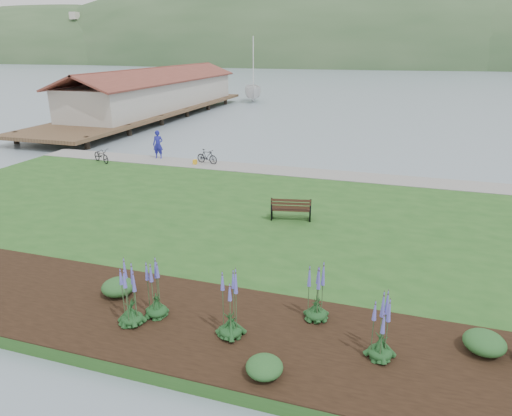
# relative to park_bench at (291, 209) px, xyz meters

# --- Properties ---
(ground) EXTENTS (600.00, 600.00, 0.00)m
(ground) POSITION_rel_park_bench_xyz_m (-2.70, 1.14, -0.94)
(ground) COLOR gray
(ground) RESTS_ON ground
(lawn) EXTENTS (34.00, 20.00, 0.40)m
(lawn) POSITION_rel_park_bench_xyz_m (-2.70, -0.86, -0.74)
(lawn) COLOR #22501C
(lawn) RESTS_ON ground
(shoreline_path) EXTENTS (34.00, 2.20, 0.03)m
(shoreline_path) POSITION_rel_park_bench_xyz_m (-2.70, 8.04, -0.53)
(shoreline_path) COLOR gray
(shoreline_path) RESTS_ON lawn
(garden_bed) EXTENTS (24.00, 4.40, 0.04)m
(garden_bed) POSITION_rel_park_bench_xyz_m (0.30, -8.66, -0.52)
(garden_bed) COLOR black
(garden_bed) RESTS_ON lawn
(far_hillside) EXTENTS (580.00, 80.00, 38.00)m
(far_hillside) POSITION_rel_park_bench_xyz_m (17.30, 171.14, -0.94)
(far_hillside) COLOR #32512D
(far_hillside) RESTS_ON ground
(pier_pavilion) EXTENTS (8.00, 36.00, 5.40)m
(pier_pavilion) POSITION_rel_park_bench_xyz_m (-22.70, 28.66, 1.70)
(pier_pavilion) COLOR #4C3826
(pier_pavilion) RESTS_ON ground
(park_bench) EXTENTS (1.87, 1.06, 1.10)m
(park_bench) POSITION_rel_park_bench_xyz_m (0.00, 0.00, 0.00)
(park_bench) COLOR black
(park_bench) RESTS_ON lawn
(person) EXTENTS (0.90, 0.68, 2.27)m
(person) POSITION_rel_park_bench_xyz_m (-11.44, 8.64, 0.59)
(person) COLOR #202094
(person) RESTS_ON lawn
(bicycle_a) EXTENTS (1.40, 1.92, 0.96)m
(bicycle_a) POSITION_rel_park_bench_xyz_m (-14.54, 6.52, -0.07)
(bicycle_a) COLOR black
(bicycle_a) RESTS_ON lawn
(bicycle_b) EXTENTS (0.80, 1.64, 0.95)m
(bicycle_b) POSITION_rel_park_bench_xyz_m (-7.69, 8.34, -0.07)
(bicycle_b) COLOR black
(bicycle_b) RESTS_ON lawn
(sailboat) EXTENTS (13.83, 13.95, 28.39)m
(sailboat) POSITION_rel_park_bench_xyz_m (-16.54, 45.38, -0.94)
(sailboat) COLOR silver
(sailboat) RESTS_ON ground
(pannier) EXTENTS (0.20, 0.30, 0.32)m
(pannier) POSITION_rel_park_bench_xyz_m (-8.35, 7.86, -0.38)
(pannier) COLOR gold
(pannier) RESTS_ON lawn
(echium_0) EXTENTS (0.62, 0.62, 2.23)m
(echium_0) POSITION_rel_park_bench_xyz_m (0.52, -8.97, 0.41)
(echium_0) COLOR #153A1A
(echium_0) RESTS_ON garden_bed
(echium_1) EXTENTS (0.62, 0.62, 1.97)m
(echium_1) POSITION_rel_park_bench_xyz_m (2.55, -7.47, 0.29)
(echium_1) COLOR #153A1A
(echium_1) RESTS_ON garden_bed
(echium_2) EXTENTS (0.62, 0.62, 1.82)m
(echium_2) POSITION_rel_park_bench_xyz_m (4.39, -8.67, 0.26)
(echium_2) COLOR #153A1A
(echium_2) RESTS_ON garden_bed
(echium_4) EXTENTS (0.62, 0.62, 2.16)m
(echium_4) POSITION_rel_park_bench_xyz_m (-1.86, -8.71, 0.37)
(echium_4) COLOR #153A1A
(echium_4) RESTS_ON garden_bed
(echium_5) EXTENTS (0.62, 0.62, 2.13)m
(echium_5) POSITION_rel_park_bench_xyz_m (-2.33, -9.25, 0.41)
(echium_5) COLOR #153A1A
(echium_5) RESTS_ON garden_bed
(shrub_0) EXTENTS (1.02, 1.02, 0.51)m
(shrub_0) POSITION_rel_park_bench_xyz_m (-3.60, -8.01, -0.25)
(shrub_0) COLOR #1E4C21
(shrub_0) RESTS_ON garden_bed
(shrub_1) EXTENTS (0.89, 0.89, 0.45)m
(shrub_1) POSITION_rel_park_bench_xyz_m (1.82, -10.17, -0.28)
(shrub_1) COLOR #1E4C21
(shrub_1) RESTS_ON garden_bed
(shrub_2) EXTENTS (1.04, 1.04, 0.52)m
(shrub_2) POSITION_rel_park_bench_xyz_m (6.90, -7.62, -0.24)
(shrub_2) COLOR #1E4C21
(shrub_2) RESTS_ON garden_bed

